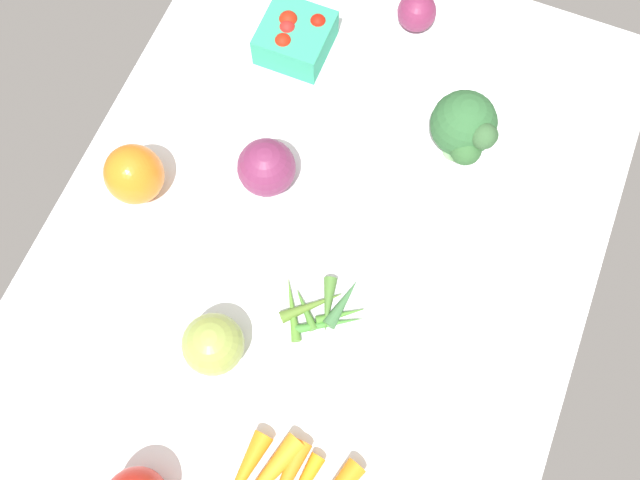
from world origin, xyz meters
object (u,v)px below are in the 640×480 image
object	(u,v)px
broccoli_head	(465,128)
bell_pepper_orange	(134,174)
berry_basket	(295,37)
okra_pile	(323,308)
red_onion_near_basket	(267,168)
heirloom_tomato_green	(213,344)
red_onion_center	(416,12)

from	to	relation	value
broccoli_head	bell_pepper_orange	bearing A→B (deg)	-61.60
broccoli_head	berry_basket	distance (cm)	30.93
okra_pile	red_onion_near_basket	xyz separation A→B (cm)	(-15.18, -14.81, 3.38)
berry_basket	heirloom_tomato_green	bearing A→B (deg)	10.19
broccoli_head	heirloom_tomato_green	distance (cm)	44.98
berry_basket	red_onion_near_basket	distance (cm)	23.23
berry_basket	red_onion_near_basket	size ratio (longest dim) A/B	1.23
broccoli_head	red_onion_center	xyz separation A→B (cm)	(-19.91, -13.35, -5.47)
broccoli_head	red_onion_center	distance (cm)	24.59
berry_basket	red_onion_near_basket	bearing A→B (deg)	12.67
red_onion_near_basket	heirloom_tomato_green	world-z (taller)	red_onion_near_basket
bell_pepper_orange	red_onion_near_basket	world-z (taller)	bell_pepper_orange
broccoli_head	bell_pepper_orange	size ratio (longest dim) A/B	1.45
okra_pile	berry_basket	world-z (taller)	berry_basket
berry_basket	red_onion_near_basket	xyz separation A→B (cm)	(22.63, 5.09, 1.22)
bell_pepper_orange	red_onion_near_basket	bearing A→B (deg)	115.72
red_onion_near_basket	heirloom_tomato_green	distance (cm)	26.02
berry_basket	heirloom_tomato_green	world-z (taller)	heirloom_tomato_green
berry_basket	bell_pepper_orange	bearing A→B (deg)	-20.82
okra_pile	bell_pepper_orange	distance (cm)	32.58
broccoli_head	okra_pile	bearing A→B (deg)	-17.64
red_onion_near_basket	red_onion_center	distance (cm)	35.62
red_onion_center	broccoli_head	bearing A→B (deg)	33.83
bell_pepper_orange	berry_basket	bearing A→B (deg)	159.18
bell_pepper_orange	heirloom_tomato_green	bearing A→B (deg)	49.03
okra_pile	red_onion_center	bearing A→B (deg)	-175.28
red_onion_near_basket	heirloom_tomato_green	size ratio (longest dim) A/B	1.02
okra_pile	broccoli_head	xyz separation A→B (cm)	(-29.21, 9.29, 7.72)
red_onion_near_basket	heirloom_tomato_green	bearing A→B (deg)	7.98
red_onion_near_basket	red_onion_center	bearing A→B (deg)	162.42
heirloom_tomato_green	red_onion_center	size ratio (longest dim) A/B	1.33
red_onion_center	heirloom_tomato_green	bearing A→B (deg)	-6.82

